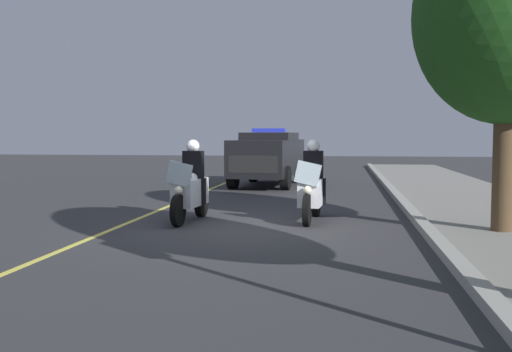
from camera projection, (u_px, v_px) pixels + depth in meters
ground_plane at (242, 229)px, 11.43m from camera, size 80.00×80.00×0.00m
curb_strip at (427, 229)px, 10.93m from camera, size 48.00×0.24×0.15m
lane_stripe_center at (120, 226)px, 11.78m from camera, size 48.00×0.12×0.01m
police_motorcycle_lead_left at (191, 188)px, 12.42m from camera, size 2.14×0.62×1.72m
police_motorcycle_lead_right at (312, 188)px, 12.48m from camera, size 2.14×0.62×1.72m
police_suv at (268, 156)px, 21.20m from camera, size 5.03×2.37×2.05m
tree_mid_block at (508, 16)px, 10.37m from camera, size 3.31×3.31×5.75m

